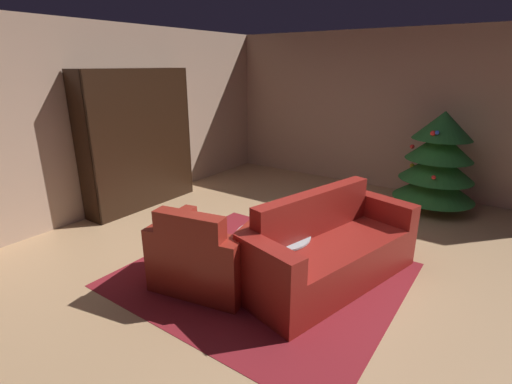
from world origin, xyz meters
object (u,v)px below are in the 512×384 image
Objects in this scene: coffee_table at (273,238)px; decorated_tree at (438,162)px; bookshelf_unit at (144,139)px; bottle_on_table at (270,216)px; couch_red at (330,252)px; book_stack_on_table at (275,229)px; armchair_red at (206,257)px.

decorated_tree is (0.94, 2.96, 0.31)m from coffee_table.
bottle_on_table is at bearing -11.84° from bookshelf_unit.
couch_red reaches higher than bottle_on_table.
decorated_tree reaches higher than book_stack_on_table.
bookshelf_unit reaches higher than coffee_table.
bottle_on_table reaches higher than coffee_table.
coffee_table is (0.43, 0.53, 0.12)m from armchair_red.
decorated_tree is at bearing 31.51° from bookshelf_unit.
couch_red is 7.48× the size of bottle_on_table.
decorated_tree is at bearing 68.52° from armchair_red.
bookshelf_unit is at bearing 166.43° from book_stack_on_table.
decorated_tree is at bearing 68.89° from bottle_on_table.
bottle_on_table is 3.01m from decorated_tree.
couch_red is 1.39× the size of decorated_tree.
bookshelf_unit is 7.44× the size of bottle_on_table.
armchair_red reaches higher than bottle_on_table.
decorated_tree reaches higher than coffee_table.
bookshelf_unit reaches higher than couch_red.
decorated_tree is (0.42, 2.72, 0.43)m from couch_red.
couch_red is at bearing 7.47° from bottle_on_table.
book_stack_on_table is (0.43, 0.57, 0.21)m from armchair_red.
couch_red is 9.22× the size of book_stack_on_table.
coffee_table is at bearing -83.22° from book_stack_on_table.
bookshelf_unit is 1.39× the size of decorated_tree.
coffee_table is 2.79× the size of bottle_on_table.
couch_red is 0.59m from book_stack_on_table.
bookshelf_unit is 2.89m from coffee_table.
couch_red reaches higher than armchair_red.
couch_red reaches higher than book_stack_on_table.
decorated_tree is (1.37, 3.49, 0.44)m from armchair_red.
bookshelf_unit is 2.87m from book_stack_on_table.
book_stack_on_table is (-0.00, 0.04, 0.08)m from coffee_table.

